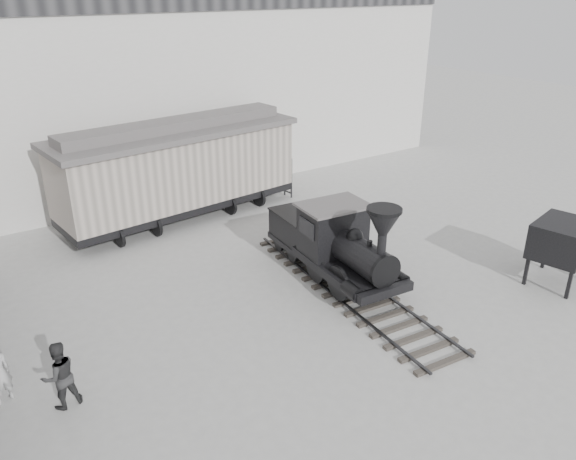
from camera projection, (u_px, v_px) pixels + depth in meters
ground at (351, 361)px, 14.77m from camera, size 90.00×90.00×0.00m
north_wall at (129, 74)px, 23.83m from camera, size 34.00×2.51×11.00m
locomotive at (338, 248)px, 18.23m from camera, size 2.85×9.42×3.28m
boxcar at (178, 168)px, 22.91m from camera, size 10.40×4.13×4.15m
visitor_b at (60, 376)px, 12.88m from camera, size 0.90×0.74×1.71m
coal_hopper at (562, 244)px, 18.06m from camera, size 2.27×2.00×2.14m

